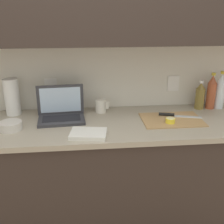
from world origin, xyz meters
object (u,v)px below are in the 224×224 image
object	(u,v)px
bottle_oil_tall	(211,92)
measuring_cup	(101,106)
cutting_board	(172,120)
lemon_half_cut	(170,120)
knife	(172,115)
bottle_green_soda	(200,96)
paper_towel_roll	(12,97)
laptop	(61,111)
bottle_water_clear	(220,91)
bowl_white	(11,126)

from	to	relation	value
bottle_oil_tall	measuring_cup	xyz separation A→B (m)	(-0.85, -0.00, -0.08)
cutting_board	lemon_half_cut	bearing A→B (deg)	-116.55
knife	measuring_cup	distance (m)	0.53
bottle_green_soda	paper_towel_roll	size ratio (longest dim) A/B	0.84
knife	laptop	bearing A→B (deg)	-168.13
knife	measuring_cup	world-z (taller)	measuring_cup
cutting_board	bottle_water_clear	size ratio (longest dim) A/B	1.43
bottle_green_soda	bottle_water_clear	distance (m)	0.16
cutting_board	bottle_water_clear	xyz separation A→B (m)	(0.44, 0.22, 0.13)
laptop	bowl_white	distance (m)	0.35
cutting_board	bottle_water_clear	world-z (taller)	bottle_water_clear
knife	bottle_oil_tall	bearing A→B (deg)	39.87
laptop	lemon_half_cut	world-z (taller)	laptop
bowl_white	cutting_board	bearing A→B (deg)	2.80
laptop	knife	world-z (taller)	laptop
bottle_oil_tall	paper_towel_roll	bearing A→B (deg)	179.33
bottle_green_soda	bowl_white	bearing A→B (deg)	-168.78
lemon_half_cut	bottle_oil_tall	size ratio (longest dim) A/B	0.23
bottle_green_soda	lemon_half_cut	bearing A→B (deg)	-138.28
cutting_board	lemon_half_cut	size ratio (longest dim) A/B	6.55
bottle_oil_tall	cutting_board	bearing A→B (deg)	-149.54
lemon_half_cut	bottle_oil_tall	xyz separation A→B (m)	(0.40, 0.28, 0.10)
bottle_green_soda	cutting_board	bearing A→B (deg)	-142.38
paper_towel_roll	laptop	bearing A→B (deg)	-20.17
laptop	knife	distance (m)	0.79
lemon_half_cut	paper_towel_roll	world-z (taller)	paper_towel_roll
cutting_board	laptop	bearing A→B (deg)	172.27
laptop	lemon_half_cut	size ratio (longest dim) A/B	5.30
bottle_green_soda	bottle_water_clear	size ratio (longest dim) A/B	0.77
cutting_board	knife	xyz separation A→B (m)	(0.02, 0.06, 0.01)
bottle_water_clear	measuring_cup	distance (m)	0.93
laptop	knife	size ratio (longest dim) A/B	1.13
bowl_white	paper_towel_roll	bearing A→B (deg)	98.80
measuring_cup	bowl_white	distance (m)	0.65
cutting_board	measuring_cup	distance (m)	0.53
bottle_water_clear	bottle_green_soda	bearing A→B (deg)	-180.00
knife	bottle_water_clear	distance (m)	0.46
laptop	lemon_half_cut	bearing A→B (deg)	-16.93
paper_towel_roll	measuring_cup	bearing A→B (deg)	-1.98
laptop	bowl_white	xyz separation A→B (m)	(-0.31, -0.16, -0.03)
bottle_green_soda	bowl_white	size ratio (longest dim) A/B	1.55
bottle_water_clear	measuring_cup	size ratio (longest dim) A/B	2.92
knife	bowl_white	world-z (taller)	bowl_white
knife	bottle_green_soda	world-z (taller)	bottle_green_soda
measuring_cup	cutting_board	bearing A→B (deg)	-23.76
lemon_half_cut	bottle_water_clear	size ratio (longest dim) A/B	0.22
bottle_water_clear	measuring_cup	world-z (taller)	bottle_water_clear
knife	bottle_water_clear	world-z (taller)	bottle_water_clear
measuring_cup	lemon_half_cut	bearing A→B (deg)	-31.21
cutting_board	knife	world-z (taller)	knife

